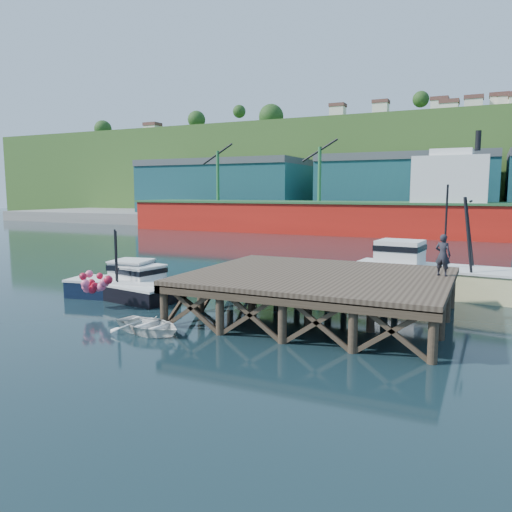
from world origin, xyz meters
The scene contains 12 objects.
ground centered at (0.00, 0.00, 0.00)m, with size 300.00×300.00×0.00m, color black.
wharf centered at (5.50, -0.19, 1.94)m, with size 12.00×10.00×2.62m.
far_quay centered at (0.00, 70.00, 1.00)m, with size 160.00×40.00×2.00m, color gray.
warehouse_left centered at (-35.00, 65.00, 6.50)m, with size 32.00×16.00×9.00m, color #195155.
warehouse_mid centered at (0.00, 65.00, 6.50)m, with size 28.00×16.00×9.00m, color #195155.
cargo_ship centered at (-8.46, 48.00, 3.31)m, with size 55.50×10.00×13.75m.
hillside centered at (0.00, 100.00, 11.00)m, with size 220.00×50.00×22.00m, color #2D511E.
boat_navy centered at (-6.14, -0.18, 0.80)m, with size 6.63×4.00×3.96m.
boat_black centered at (-5.59, -0.40, 0.72)m, with size 6.63×5.51×3.90m.
trawler centered at (9.86, 8.18, 1.33)m, with size 9.92×4.39×6.44m.
dinghy centered at (-0.21, -5.80, 0.35)m, with size 2.40×3.36×0.70m, color white.
dockworker centered at (10.90, 1.81, 3.10)m, with size 0.71×0.47×1.96m, color black.
Camera 1 is at (12.74, -22.71, 6.02)m, focal length 35.00 mm.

